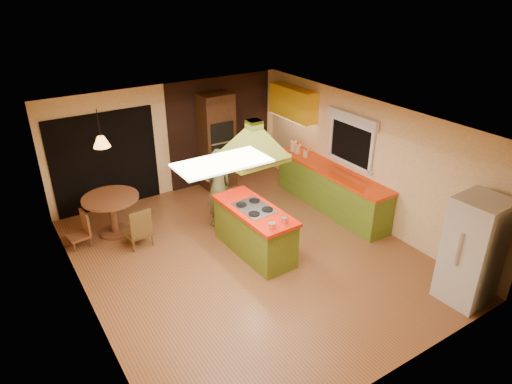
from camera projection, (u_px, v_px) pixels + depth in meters
ground at (248, 256)px, 8.27m from camera, size 6.50×6.50×0.00m
room_walls at (247, 194)px, 7.71m from camera, size 5.50×6.50×6.50m
ceiling_plane at (247, 123)px, 7.16m from camera, size 6.50×6.50×0.00m
brick_panel at (221, 130)px, 10.76m from camera, size 2.64×0.03×2.50m
nook_opening at (105, 162)px, 9.52m from camera, size 2.20×0.03×2.10m
right_counter at (331, 189)px, 9.70m from camera, size 0.62×3.05×0.92m
upper_cabinets at (293, 103)px, 10.31m from camera, size 0.34×1.40×0.70m
window_right at (352, 131)px, 9.09m from camera, size 0.12×1.35×1.06m
fluor_panel at (222, 163)px, 5.73m from camera, size 1.20×0.60×0.03m
kitchen_island at (254, 230)px, 8.19m from camera, size 0.78×1.82×0.91m
range_hood at (254, 135)px, 7.40m from camera, size 1.05×0.78×0.79m
man at (218, 188)px, 8.95m from camera, size 0.63×0.44×1.62m
refrigerator at (473, 251)px, 6.85m from camera, size 0.75×0.71×1.74m
wall_oven at (216, 141)px, 10.47m from camera, size 0.75×0.62×2.22m
dining_table at (112, 208)px, 8.73m from camera, size 1.06×1.06×0.79m
chair_left at (77, 230)px, 8.41m from camera, size 0.42×0.42×0.67m
chair_near at (137, 226)px, 8.43m from camera, size 0.47×0.47×0.79m
pendant_lamp at (101, 142)px, 8.13m from camera, size 0.39×0.39×0.20m
canister_large at (294, 146)px, 10.40m from camera, size 0.20×0.20×0.23m
canister_medium at (298, 149)px, 10.29m from camera, size 0.19×0.19×0.20m
canister_small at (306, 154)px, 10.07m from camera, size 0.15×0.15×0.16m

